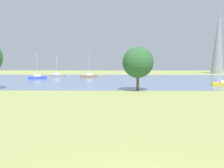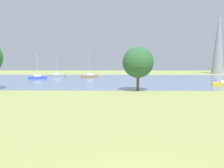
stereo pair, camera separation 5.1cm
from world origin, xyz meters
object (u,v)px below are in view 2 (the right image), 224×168
at_px(tree_east_near, 138,62).
at_px(electricity_pylon, 219,41).
at_px(sailboat_blue, 38,77).
at_px(sailboat_brown, 90,76).
at_px(sailboat_gray, 57,75).

distance_m(tree_east_near, electricity_pylon, 58.57).
relative_size(sailboat_blue, sailboat_brown, 0.96).
bearing_deg(sailboat_gray, electricity_pylon, 16.78).
relative_size(sailboat_blue, electricity_pylon, 0.30).
bearing_deg(sailboat_gray, sailboat_blue, -114.51).
height_order(tree_east_near, electricity_pylon, electricity_pylon).
bearing_deg(tree_east_near, sailboat_brown, 111.75).
relative_size(tree_east_near, electricity_pylon, 0.30).
distance_m(sailboat_gray, electricity_pylon, 58.71).
distance_m(sailboat_gray, tree_east_near, 37.70).
relative_size(sailboat_blue, tree_east_near, 0.99).
bearing_deg(sailboat_brown, tree_east_near, -68.25).
relative_size(sailboat_brown, sailboat_gray, 1.14).
bearing_deg(electricity_pylon, sailboat_gray, -163.22).
bearing_deg(sailboat_blue, sailboat_gray, 65.49).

